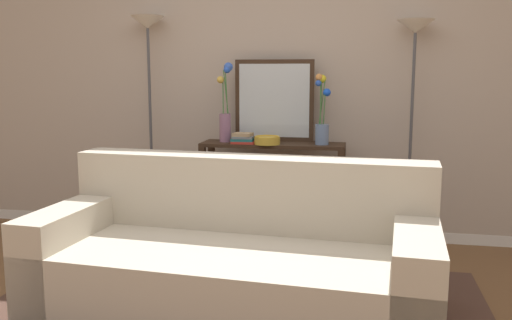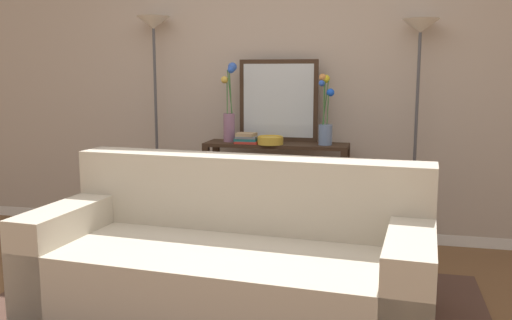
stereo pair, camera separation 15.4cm
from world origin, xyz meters
name	(u,v)px [view 2 (the right image)]	position (x,y,z in m)	size (l,w,h in m)	color
back_wall	(280,65)	(0.00, 2.17, 1.45)	(12.00, 0.15, 2.91)	white
couch	(231,261)	(0.05, 0.51, 0.31)	(2.31, 1.14, 0.88)	#BCB29E
console_table	(276,177)	(0.04, 1.84, 0.56)	(1.15, 0.32, 0.83)	#382619
floor_lamp_left	(155,65)	(-1.03, 1.94, 1.46)	(0.28, 0.28, 1.86)	#4C4C51
floor_lamp_right	(419,71)	(1.12, 1.94, 1.41)	(0.28, 0.28, 1.79)	#4C4C51
wall_mirror	(278,101)	(0.03, 1.97, 1.17)	(0.65, 0.02, 0.66)	#382619
vase_tall_flowers	(229,112)	(-0.35, 1.84, 1.07)	(0.13, 0.10, 0.64)	gray
vase_short_flowers	(326,119)	(0.44, 1.82, 1.04)	(0.12, 0.12, 0.55)	#6B84AD
fruit_bowl	(270,140)	(0.01, 1.75, 0.87)	(0.20, 0.20, 0.07)	gold
book_stack	(247,138)	(-0.19, 1.77, 0.87)	(0.19, 0.16, 0.08)	#BC3328
book_row_under_console	(242,235)	(-0.24, 1.84, 0.05)	(0.39, 0.18, 0.13)	navy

